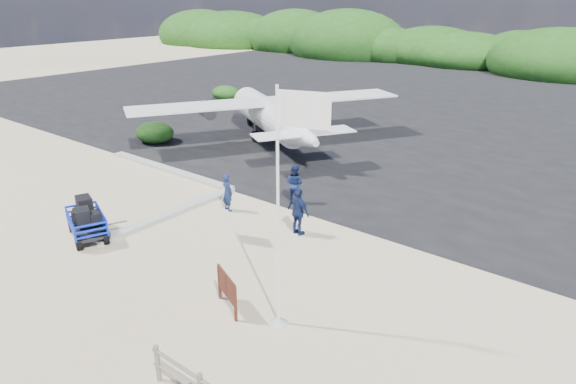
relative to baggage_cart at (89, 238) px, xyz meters
name	(u,v)px	position (x,y,z in m)	size (l,w,h in m)	color
ground	(222,261)	(5.23, 1.86, 0.00)	(160.00, 160.00, 0.00)	beige
asphalt_apron	(503,112)	(5.23, 31.86, 0.00)	(90.00, 50.00, 0.04)	#B2B2B2
lagoon	(110,190)	(-3.77, 3.36, 0.00)	(9.00, 7.00, 0.40)	#B2B2B2
vegetation_band	(575,74)	(5.23, 56.86, 0.00)	(124.00, 8.00, 4.40)	#B2B2B2
baggage_cart	(89,238)	(0.00, 0.00, 0.00)	(2.38, 1.36, 1.19)	#0E2BD9
flagpole	(279,322)	(8.98, 0.40, 0.00)	(1.32, 0.55, 6.62)	white
signboard	(228,309)	(7.41, -0.03, 0.00)	(1.45, 0.14, 1.20)	#4D2116
crew_a	(227,192)	(2.23, 5.15, 0.82)	(0.60, 0.39, 1.64)	#14214C
crew_b	(295,184)	(3.88, 7.61, 0.87)	(0.85, 0.66, 1.74)	#14214C
crew_c	(298,212)	(5.96, 5.19, 0.93)	(1.09, 0.45, 1.86)	#14214C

